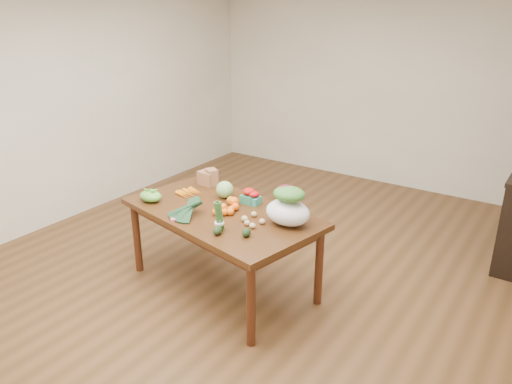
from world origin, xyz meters
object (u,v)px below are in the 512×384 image
Objects in this scene: cabbage at (225,190)px; asparagus_bundle at (219,216)px; mandarin_cluster at (223,209)px; kale_bunch at (183,209)px; paper_bag at (208,177)px; dining_table at (223,249)px; salad_bag at (288,208)px.

cabbage is 0.70m from asparagus_bundle.
mandarin_cluster is 0.34m from kale_bunch.
cabbage is 0.88× the size of mandarin_cluster.
paper_bag reaches higher than mandarin_cluster.
kale_bunch is at bearing -65.82° from paper_bag.
dining_table is at bearing -58.34° from cabbage.
dining_table is at bearing 141.48° from mandarin_cluster.
salad_bag is at bearing 36.83° from kale_bunch.
paper_bag is 0.80m from kale_bunch.
mandarin_cluster reaches higher than dining_table.
mandarin_cluster is 0.58m from salad_bag.
mandarin_cluster is 0.48× the size of salad_bag.
asparagus_bundle reaches higher than cabbage.
cabbage is 0.55m from kale_bunch.
asparagus_bundle reaches higher than kale_bunch.
dining_table is 0.64m from asparagus_bundle.
dining_table is at bearing -172.52° from salad_bag.
asparagus_bundle is at bearing -45.84° from paper_bag.
cabbage reaches higher than dining_table.
cabbage is at bearing 133.27° from dining_table.
dining_table is 7.39× the size of paper_bag.
asparagus_bundle reaches higher than dining_table.
dining_table is 9.56× the size of mandarin_cluster.
paper_bag reaches higher than cabbage.
cabbage is 0.42× the size of salad_bag.
mandarin_cluster is at bearing -54.39° from cabbage.
paper_bag is at bearing 162.40° from salad_bag.
kale_bunch is (0.33, -0.73, -0.00)m from paper_bag.
cabbage is at bearing 135.44° from asparagus_bundle.
paper_bag is 0.39m from cabbage.
paper_bag is 1.18m from salad_bag.
asparagus_bundle is (0.74, -0.76, 0.04)m from paper_bag.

